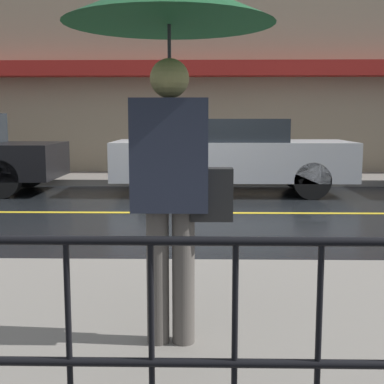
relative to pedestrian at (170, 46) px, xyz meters
The scene contains 8 objects.
ground_plane 5.43m from the pedestrian, 91.90° to the left, with size 80.00×80.00×0.00m, color black.
sidewalk_near 1.80m from the pedestrian, 122.29° to the left, with size 28.00×3.20×0.14m.
sidewalk_far 9.38m from the pedestrian, 91.05° to the left, with size 28.00×1.74×0.14m.
lane_marking 5.43m from the pedestrian, 91.90° to the left, with size 25.20×0.12×0.01m.
building_storefront 10.22m from the pedestrian, 90.95° to the left, with size 28.00×0.85×5.05m.
railing_foreground 1.59m from the pedestrian, 98.90° to the right, with size 12.00×0.04×0.88m.
pedestrian is the anchor object (origin of this frame).
car_silver 7.42m from the pedestrian, 84.51° to the left, with size 4.51×1.74×1.44m.
Camera 1 is at (0.35, -8.11, 1.45)m, focal length 50.00 mm.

